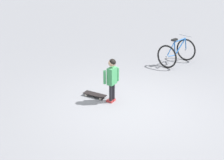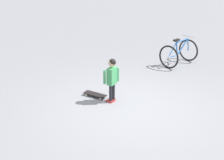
# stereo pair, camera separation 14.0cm
# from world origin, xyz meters

# --- Properties ---
(ground_plane) EXTENTS (50.00, 50.00, 0.00)m
(ground_plane) POSITION_xyz_m (0.00, 0.00, 0.00)
(ground_plane) COLOR gray
(child_person) EXTENTS (0.41, 0.26, 1.06)m
(child_person) POSITION_xyz_m (-0.28, 0.49, 0.66)
(child_person) COLOR black
(child_person) RESTS_ON ground
(skateboard) EXTENTS (0.48, 0.58, 0.07)m
(skateboard) POSITION_xyz_m (-0.54, 0.91, 0.06)
(skateboard) COLOR black
(skateboard) RESTS_ON ground
(bicycle_mid) EXTENTS (1.24, 1.01, 0.85)m
(bicycle_mid) POSITION_xyz_m (2.68, 2.01, 0.38)
(bicycle_mid) COLOR black
(bicycle_mid) RESTS_ON ground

